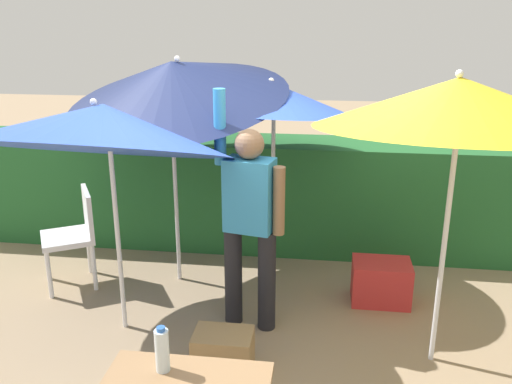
{
  "coord_description": "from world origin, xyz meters",
  "views": [
    {
      "loc": [
        0.51,
        -3.61,
        2.41
      ],
      "look_at": [
        0.0,
        0.3,
        1.1
      ],
      "focal_mm": 38.4,
      "sensor_mm": 36.0,
      "label": 1
    }
  ],
  "objects_px": {
    "umbrella_yellow": "(272,98)",
    "bottle_water": "(162,350)",
    "person_vendor": "(250,216)",
    "chair_plastic": "(75,232)",
    "cooler_box": "(381,282)",
    "crate_cardboard": "(223,352)",
    "umbrella_rainbow": "(102,127)",
    "umbrella_orange": "(459,103)",
    "umbrella_navy": "(174,81)"
  },
  "relations": [
    {
      "from": "umbrella_rainbow",
      "to": "umbrella_navy",
      "type": "height_order",
      "value": "umbrella_navy"
    },
    {
      "from": "bottle_water",
      "to": "umbrella_rainbow",
      "type": "bearing_deg",
      "value": 119.69
    },
    {
      "from": "umbrella_yellow",
      "to": "cooler_box",
      "type": "height_order",
      "value": "umbrella_yellow"
    },
    {
      "from": "person_vendor",
      "to": "umbrella_rainbow",
      "type": "bearing_deg",
      "value": -170.96
    },
    {
      "from": "umbrella_navy",
      "to": "person_vendor",
      "type": "bearing_deg",
      "value": -42.85
    },
    {
      "from": "umbrella_orange",
      "to": "crate_cardboard",
      "type": "xyz_separation_m",
      "value": [
        -1.46,
        -0.33,
        -1.71
      ]
    },
    {
      "from": "umbrella_rainbow",
      "to": "umbrella_orange",
      "type": "bearing_deg",
      "value": -3.1
    },
    {
      "from": "umbrella_orange",
      "to": "umbrella_navy",
      "type": "bearing_deg",
      "value": 155.04
    },
    {
      "from": "cooler_box",
      "to": "bottle_water",
      "type": "relative_size",
      "value": 2.06
    },
    {
      "from": "chair_plastic",
      "to": "cooler_box",
      "type": "height_order",
      "value": "chair_plastic"
    },
    {
      "from": "umbrella_orange",
      "to": "cooler_box",
      "type": "height_order",
      "value": "umbrella_orange"
    },
    {
      "from": "umbrella_rainbow",
      "to": "umbrella_yellow",
      "type": "bearing_deg",
      "value": 44.05
    },
    {
      "from": "umbrella_rainbow",
      "to": "bottle_water",
      "type": "xyz_separation_m",
      "value": [
        0.85,
        -1.48,
        -0.76
      ]
    },
    {
      "from": "umbrella_yellow",
      "to": "crate_cardboard",
      "type": "relative_size",
      "value": 4.68
    },
    {
      "from": "person_vendor",
      "to": "bottle_water",
      "type": "bearing_deg",
      "value": -96.59
    },
    {
      "from": "umbrella_yellow",
      "to": "chair_plastic",
      "type": "relative_size",
      "value": 2.15
    },
    {
      "from": "umbrella_orange",
      "to": "umbrella_navy",
      "type": "distance_m",
      "value": 2.31
    },
    {
      "from": "umbrella_orange",
      "to": "crate_cardboard",
      "type": "distance_m",
      "value": 2.27
    },
    {
      "from": "umbrella_orange",
      "to": "cooler_box",
      "type": "distance_m",
      "value": 1.88
    },
    {
      "from": "person_vendor",
      "to": "chair_plastic",
      "type": "bearing_deg",
      "value": 163.6
    },
    {
      "from": "umbrella_navy",
      "to": "bottle_water",
      "type": "xyz_separation_m",
      "value": [
        0.54,
        -2.33,
        -0.99
      ]
    },
    {
      "from": "cooler_box",
      "to": "crate_cardboard",
      "type": "relative_size",
      "value": 1.21
    },
    {
      "from": "umbrella_orange",
      "to": "cooler_box",
      "type": "relative_size",
      "value": 4.25
    },
    {
      "from": "umbrella_yellow",
      "to": "crate_cardboard",
      "type": "xyz_separation_m",
      "value": [
        -0.17,
        -1.53,
        -1.54
      ]
    },
    {
      "from": "umbrella_orange",
      "to": "person_vendor",
      "type": "xyz_separation_m",
      "value": [
        -1.36,
        0.29,
        -0.93
      ]
    },
    {
      "from": "cooler_box",
      "to": "bottle_water",
      "type": "height_order",
      "value": "bottle_water"
    },
    {
      "from": "umbrella_navy",
      "to": "bottle_water",
      "type": "bearing_deg",
      "value": -76.9
    },
    {
      "from": "umbrella_orange",
      "to": "umbrella_yellow",
      "type": "distance_m",
      "value": 1.77
    },
    {
      "from": "umbrella_rainbow",
      "to": "umbrella_navy",
      "type": "bearing_deg",
      "value": 70.18
    },
    {
      "from": "umbrella_rainbow",
      "to": "crate_cardboard",
      "type": "relative_size",
      "value": 5.06
    },
    {
      "from": "umbrella_rainbow",
      "to": "cooler_box",
      "type": "relative_size",
      "value": 4.19
    },
    {
      "from": "person_vendor",
      "to": "bottle_water",
      "type": "relative_size",
      "value": 7.83
    },
    {
      "from": "chair_plastic",
      "to": "cooler_box",
      "type": "distance_m",
      "value": 2.76
    },
    {
      "from": "umbrella_rainbow",
      "to": "umbrella_orange",
      "type": "relative_size",
      "value": 0.98
    },
    {
      "from": "umbrella_orange",
      "to": "chair_plastic",
      "type": "xyz_separation_m",
      "value": [
        -3.02,
        0.78,
        -1.35
      ]
    },
    {
      "from": "chair_plastic",
      "to": "crate_cardboard",
      "type": "xyz_separation_m",
      "value": [
        1.57,
        -1.11,
        -0.36
      ]
    },
    {
      "from": "umbrella_navy",
      "to": "chair_plastic",
      "type": "distance_m",
      "value": 1.64
    },
    {
      "from": "umbrella_orange",
      "to": "person_vendor",
      "type": "distance_m",
      "value": 1.67
    },
    {
      "from": "umbrella_rainbow",
      "to": "cooler_box",
      "type": "height_order",
      "value": "umbrella_rainbow"
    },
    {
      "from": "crate_cardboard",
      "to": "bottle_water",
      "type": "height_order",
      "value": "bottle_water"
    },
    {
      "from": "umbrella_yellow",
      "to": "person_vendor",
      "type": "height_order",
      "value": "umbrella_yellow"
    },
    {
      "from": "umbrella_rainbow",
      "to": "umbrella_yellow",
      "type": "relative_size",
      "value": 1.08
    },
    {
      "from": "umbrella_yellow",
      "to": "bottle_water",
      "type": "distance_m",
      "value": 2.7
    },
    {
      "from": "chair_plastic",
      "to": "crate_cardboard",
      "type": "bearing_deg",
      "value": -35.43
    },
    {
      "from": "umbrella_yellow",
      "to": "umbrella_navy",
      "type": "distance_m",
      "value": 0.85
    },
    {
      "from": "umbrella_rainbow",
      "to": "bottle_water",
      "type": "bearing_deg",
      "value": -60.31
    },
    {
      "from": "cooler_box",
      "to": "bottle_water",
      "type": "bearing_deg",
      "value": -120.3
    },
    {
      "from": "person_vendor",
      "to": "cooler_box",
      "type": "xyz_separation_m",
      "value": [
        1.07,
        0.51,
        -0.75
      ]
    },
    {
      "from": "umbrella_navy",
      "to": "cooler_box",
      "type": "distance_m",
      "value": 2.46
    },
    {
      "from": "umbrella_orange",
      "to": "umbrella_navy",
      "type": "relative_size",
      "value": 0.91
    }
  ]
}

